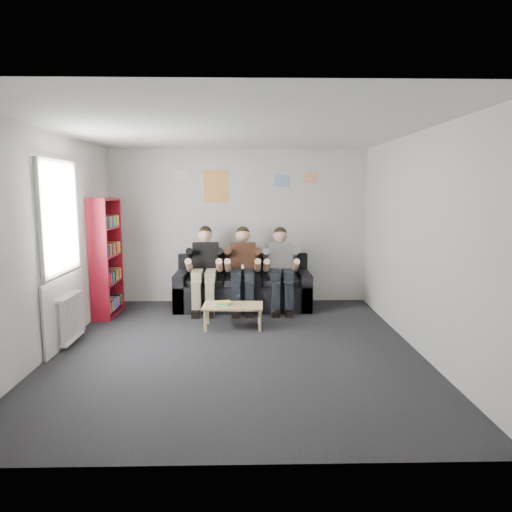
{
  "coord_description": "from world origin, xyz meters",
  "views": [
    {
      "loc": [
        0.12,
        -5.57,
        1.98
      ],
      "look_at": [
        0.27,
        1.3,
        0.99
      ],
      "focal_mm": 32.0,
      "sensor_mm": 36.0,
      "label": 1
    }
  ],
  "objects_px": {
    "coffee_table": "(233,307)",
    "person_left": "(205,269)",
    "sofa": "(243,289)",
    "person_right": "(281,269)",
    "bookshelf": "(107,257)",
    "person_middle": "(243,269)"
  },
  "relations": [
    {
      "from": "coffee_table",
      "to": "person_left",
      "type": "bearing_deg",
      "value": 116.06
    },
    {
      "from": "coffee_table",
      "to": "person_right",
      "type": "relative_size",
      "value": 0.62
    },
    {
      "from": "sofa",
      "to": "person_right",
      "type": "height_order",
      "value": "person_right"
    },
    {
      "from": "person_middle",
      "to": "person_right",
      "type": "height_order",
      "value": "person_middle"
    },
    {
      "from": "coffee_table",
      "to": "bookshelf",
      "type": "bearing_deg",
      "value": 159.25
    },
    {
      "from": "person_right",
      "to": "person_left",
      "type": "bearing_deg",
      "value": 179.35
    },
    {
      "from": "coffee_table",
      "to": "person_left",
      "type": "relative_size",
      "value": 0.62
    },
    {
      "from": "person_left",
      "to": "person_middle",
      "type": "bearing_deg",
      "value": -0.61
    },
    {
      "from": "sofa",
      "to": "person_middle",
      "type": "xyz_separation_m",
      "value": [
        -0.0,
        -0.21,
        0.37
      ]
    },
    {
      "from": "bookshelf",
      "to": "person_right",
      "type": "xyz_separation_m",
      "value": [
        2.78,
        0.25,
        -0.25
      ]
    },
    {
      "from": "bookshelf",
      "to": "person_right",
      "type": "relative_size",
      "value": 1.36
    },
    {
      "from": "sofa",
      "to": "person_left",
      "type": "distance_m",
      "value": 0.76
    },
    {
      "from": "bookshelf",
      "to": "person_left",
      "type": "relative_size",
      "value": 1.34
    },
    {
      "from": "bookshelf",
      "to": "person_left",
      "type": "bearing_deg",
      "value": 9.88
    },
    {
      "from": "bookshelf",
      "to": "coffee_table",
      "type": "height_order",
      "value": "bookshelf"
    },
    {
      "from": "person_middle",
      "to": "bookshelf",
      "type": "bearing_deg",
      "value": -174.62
    },
    {
      "from": "sofa",
      "to": "person_right",
      "type": "distance_m",
      "value": 0.76
    },
    {
      "from": "coffee_table",
      "to": "person_middle",
      "type": "distance_m",
      "value": 1.09
    },
    {
      "from": "person_middle",
      "to": "person_right",
      "type": "xyz_separation_m",
      "value": [
        0.63,
        0.0,
        -0.0
      ]
    },
    {
      "from": "sofa",
      "to": "person_left",
      "type": "relative_size",
      "value": 1.62
    },
    {
      "from": "coffee_table",
      "to": "person_left",
      "type": "height_order",
      "value": "person_left"
    },
    {
      "from": "bookshelf",
      "to": "person_right",
      "type": "distance_m",
      "value": 2.8
    }
  ]
}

